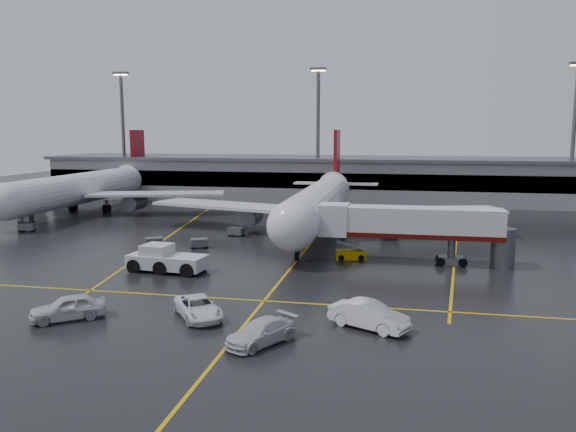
# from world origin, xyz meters

# --- Properties ---
(ground) EXTENTS (220.00, 220.00, 0.00)m
(ground) POSITION_xyz_m (0.00, 0.00, 0.00)
(ground) COLOR black
(ground) RESTS_ON ground
(apron_line_centre) EXTENTS (0.25, 90.00, 0.02)m
(apron_line_centre) POSITION_xyz_m (0.00, 0.00, 0.01)
(apron_line_centre) COLOR gold
(apron_line_centre) RESTS_ON ground
(apron_line_stop) EXTENTS (60.00, 0.25, 0.02)m
(apron_line_stop) POSITION_xyz_m (0.00, -22.00, 0.01)
(apron_line_stop) COLOR gold
(apron_line_stop) RESTS_ON ground
(apron_line_left) EXTENTS (9.99, 69.35, 0.02)m
(apron_line_left) POSITION_xyz_m (-20.00, 10.00, 0.01)
(apron_line_left) COLOR gold
(apron_line_left) RESTS_ON ground
(apron_line_right) EXTENTS (7.57, 69.64, 0.02)m
(apron_line_right) POSITION_xyz_m (18.00, 10.00, 0.01)
(apron_line_right) COLOR gold
(apron_line_right) RESTS_ON ground
(terminal) EXTENTS (122.00, 19.00, 8.60)m
(terminal) POSITION_xyz_m (0.00, 47.93, 4.32)
(terminal) COLOR gray
(terminal) RESTS_ON ground
(light_mast_left) EXTENTS (3.00, 1.20, 25.45)m
(light_mast_left) POSITION_xyz_m (-45.00, 42.00, 14.47)
(light_mast_left) COLOR #595B60
(light_mast_left) RESTS_ON ground
(light_mast_mid) EXTENTS (3.00, 1.20, 25.45)m
(light_mast_mid) POSITION_xyz_m (-5.00, 42.00, 14.47)
(light_mast_mid) COLOR #595B60
(light_mast_mid) RESTS_ON ground
(light_mast_right) EXTENTS (3.00, 1.20, 25.45)m
(light_mast_right) POSITION_xyz_m (40.00, 42.00, 14.47)
(light_mast_right) COLOR #595B60
(light_mast_right) RESTS_ON ground
(main_airliner) EXTENTS (48.80, 45.60, 14.10)m
(main_airliner) POSITION_xyz_m (0.00, 9.70, 4.21)
(main_airliner) COLOR silver
(main_airliner) RESTS_ON ground
(second_airliner) EXTENTS (48.80, 45.60, 14.10)m
(second_airliner) POSITION_xyz_m (-42.00, 21.70, 4.21)
(second_airliner) COLOR silver
(second_airliner) RESTS_ON ground
(jet_bridge) EXTENTS (19.90, 3.40, 6.05)m
(jet_bridge) POSITION_xyz_m (11.87, -6.00, 3.93)
(jet_bridge) COLOR silver
(jet_bridge) RESTS_ON ground
(pushback_tractor) EXTENTS (7.96, 3.97, 2.75)m
(pushback_tractor) POSITION_xyz_m (-11.89, -14.26, 1.10)
(pushback_tractor) COLOR #BCBCBE
(pushback_tractor) RESTS_ON ground
(belt_loader) EXTENTS (3.39, 1.99, 2.02)m
(belt_loader) POSITION_xyz_m (5.57, -5.27, 0.50)
(belt_loader) COLOR #C8A002
(belt_loader) RESTS_ON ground
(service_van_a) EXTENTS (5.40, 6.02, 1.55)m
(service_van_a) POSITION_xyz_m (-3.78, -27.00, 0.78)
(service_van_a) COLOR white
(service_van_a) RESTS_ON ground
(service_van_b) EXTENTS (4.65, 5.69, 1.55)m
(service_van_b) POSITION_xyz_m (2.02, -31.08, 0.78)
(service_van_b) COLOR silver
(service_van_b) RESTS_ON ground
(service_van_c) EXTENTS (6.02, 4.36, 1.89)m
(service_van_c) POSITION_xyz_m (8.74, -26.79, 0.95)
(service_van_c) COLOR white
(service_van_c) RESTS_ON ground
(service_van_d) EXTENTS (5.57, 4.92, 1.82)m
(service_van_d) POSITION_xyz_m (-13.01, -29.22, 0.91)
(service_van_d) COLOR silver
(service_van_d) RESTS_ON ground
(baggage_cart_a) EXTENTS (2.38, 2.08, 1.12)m
(baggage_cart_a) POSITION_xyz_m (-12.55, -2.92, 0.63)
(baggage_cart_a) COLOR #595B60
(baggage_cart_a) RESTS_ON ground
(baggage_cart_b) EXTENTS (2.38, 2.15, 1.12)m
(baggage_cart_b) POSITION_xyz_m (-18.07, -3.36, 0.63)
(baggage_cart_b) COLOR #595B60
(baggage_cart_b) RESTS_ON ground
(baggage_cart_c) EXTENTS (2.21, 1.65, 1.12)m
(baggage_cart_c) POSITION_xyz_m (-10.46, 5.48, 0.63)
(baggage_cart_c) COLOR #595B60
(baggage_cart_c) RESTS_ON ground
(baggage_cart_d) EXTENTS (2.06, 1.39, 1.12)m
(baggage_cart_d) POSITION_xyz_m (-45.06, 10.01, 0.63)
(baggage_cart_d) COLOR #595B60
(baggage_cart_d) RESTS_ON ground
(baggage_cart_e) EXTENTS (2.25, 1.74, 1.12)m
(baggage_cart_e) POSITION_xyz_m (-39.86, 3.14, 0.63)
(baggage_cart_e) COLOR #595B60
(baggage_cart_e) RESTS_ON ground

